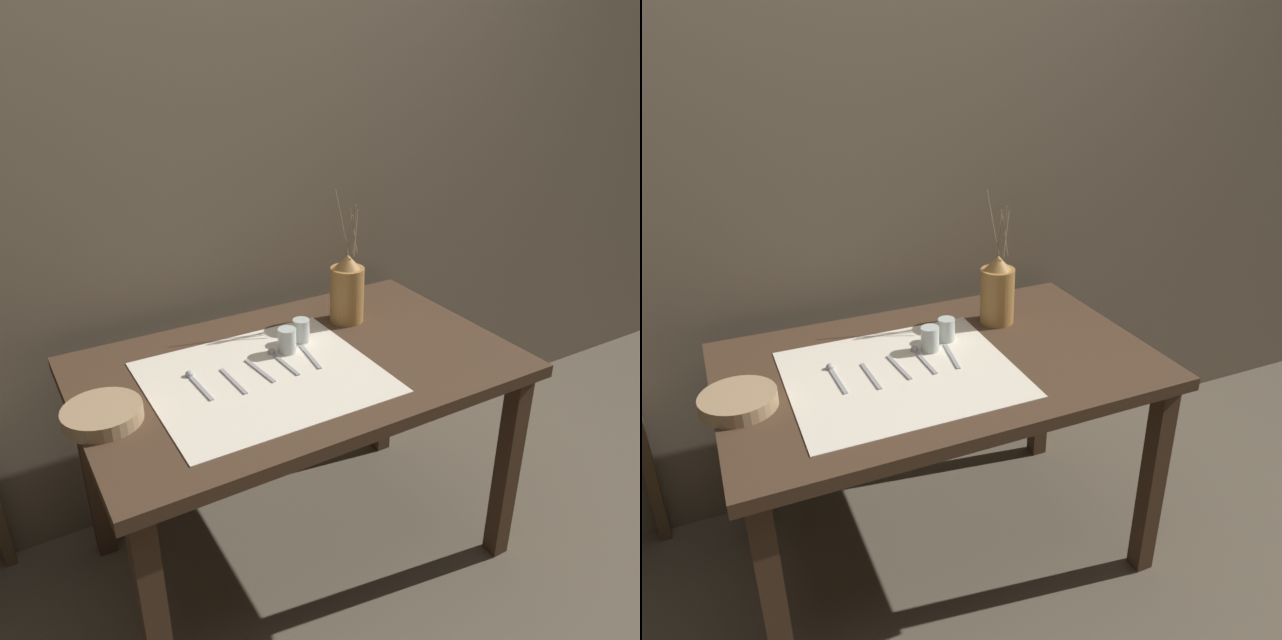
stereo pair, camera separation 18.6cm
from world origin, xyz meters
TOP-DOWN VIEW (x-y plane):
  - ground_plane at (0.00, 0.00)m, footprint 12.00×12.00m
  - stone_wall_back at (0.00, 0.52)m, footprint 7.00×0.06m
  - wooden_table at (0.00, 0.00)m, footprint 1.30×0.82m
  - linen_cloth at (-0.13, -0.03)m, footprint 0.65×0.56m
  - pitcher_with_flowers at (0.29, 0.17)m, footprint 0.11×0.11m
  - wooden_bowl at (-0.58, -0.02)m, footprint 0.20×0.20m
  - glass_tumbler_near at (-0.00, 0.07)m, footprint 0.06×0.06m
  - glass_tumbler_far at (0.07, 0.11)m, footprint 0.05×0.05m
  - spoon_inner at (-0.31, 0.05)m, footprint 0.03×0.17m
  - fork_inner at (-0.22, -0.02)m, footprint 0.02×0.16m
  - knife_center at (-0.13, 0.00)m, footprint 0.03×0.16m
  - spoon_outer at (-0.05, 0.05)m, footprint 0.03×0.17m
  - fork_outer at (0.04, -0.00)m, footprint 0.03×0.16m

SIDE VIEW (x-z plane):
  - ground_plane at x=0.00m, z-range 0.00..0.00m
  - wooden_table at x=0.00m, z-range 0.28..1.04m
  - linen_cloth at x=-0.13m, z-range 0.75..0.76m
  - fork_inner at x=-0.22m, z-range 0.76..0.76m
  - knife_center at x=-0.13m, z-range 0.76..0.76m
  - fork_outer at x=0.04m, z-range 0.76..0.76m
  - spoon_inner at x=-0.31m, z-range 0.75..0.77m
  - spoon_outer at x=-0.05m, z-range 0.75..0.77m
  - wooden_bowl at x=-0.58m, z-range 0.75..0.79m
  - glass_tumbler_far at x=0.07m, z-range 0.76..0.83m
  - glass_tumbler_near at x=0.00m, z-range 0.76..0.84m
  - pitcher_with_flowers at x=0.29m, z-range 0.64..1.09m
  - stone_wall_back at x=0.00m, z-range 0.00..2.40m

